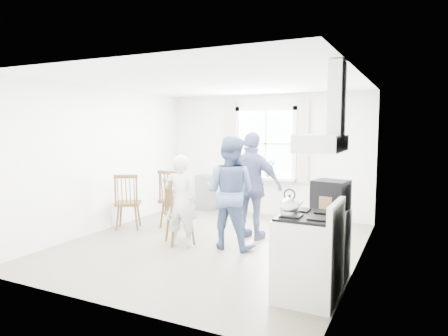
# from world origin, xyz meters

# --- Properties ---
(room_shell) EXTENTS (4.62, 5.12, 2.64)m
(room_shell) POSITION_xyz_m (0.00, 0.00, 1.30)
(room_shell) COLOR #79705D
(room_shell) RESTS_ON ground
(window_assembly) EXTENTS (1.88, 0.24, 1.70)m
(window_assembly) POSITION_xyz_m (0.00, 2.45, 1.46)
(window_assembly) COLOR white
(window_assembly) RESTS_ON room_shell
(range_hood) EXTENTS (0.45, 0.76, 0.94)m
(range_hood) POSITION_xyz_m (2.07, -1.35, 1.90)
(range_hood) COLOR white
(range_hood) RESTS_ON room_shell
(shelf_unit) EXTENTS (0.40, 0.30, 0.80)m
(shelf_unit) POSITION_xyz_m (-1.40, 2.33, 0.40)
(shelf_unit) COLOR slate
(shelf_unit) RESTS_ON ground
(gas_stove) EXTENTS (0.68, 0.76, 1.12)m
(gas_stove) POSITION_xyz_m (1.91, -1.35, 0.48)
(gas_stove) COLOR white
(gas_stove) RESTS_ON ground
(kettle) EXTENTS (0.21, 0.21, 0.30)m
(kettle) POSITION_xyz_m (1.72, -1.50, 1.05)
(kettle) COLOR silver
(kettle) RESTS_ON gas_stove
(low_cabinet) EXTENTS (0.50, 0.55, 0.90)m
(low_cabinet) POSITION_xyz_m (1.98, -0.65, 0.45)
(low_cabinet) COLOR white
(low_cabinet) RESTS_ON ground
(stereo_stack) EXTENTS (0.46, 0.42, 0.36)m
(stereo_stack) POSITION_xyz_m (2.01, -0.69, 1.08)
(stereo_stack) COLOR black
(stereo_stack) RESTS_ON low_cabinet
(cardboard_box) EXTENTS (0.28, 0.20, 0.18)m
(cardboard_box) POSITION_xyz_m (2.05, -0.78, 0.99)
(cardboard_box) COLOR #9F744D
(cardboard_box) RESTS_ON low_cabinet
(windsor_chair_a) EXTENTS (0.49, 0.48, 1.11)m
(windsor_chair_a) POSITION_xyz_m (-1.17, 0.56, 0.68)
(windsor_chair_a) COLOR #4A3018
(windsor_chair_a) RESTS_ON ground
(windsor_chair_b) EXTENTS (0.63, 0.63, 1.08)m
(windsor_chair_b) POSITION_xyz_m (-0.60, -0.26, 0.66)
(windsor_chair_b) COLOR #4A3018
(windsor_chair_b) RESTS_ON ground
(windsor_chair_c) EXTENTS (0.60, 0.60, 1.05)m
(windsor_chair_c) POSITION_xyz_m (-1.84, 0.10, 0.64)
(windsor_chair_c) COLOR #4A3018
(windsor_chair_c) RESTS_ON ground
(person_left) EXTENTS (0.65, 0.65, 1.48)m
(person_left) POSITION_xyz_m (-0.39, -0.34, 0.74)
(person_left) COLOR silver
(person_left) RESTS_ON ground
(person_mid) EXTENTS (0.87, 0.87, 1.77)m
(person_mid) POSITION_xyz_m (0.32, -0.02, 0.88)
(person_mid) COLOR #4B618B
(person_mid) RESTS_ON ground
(person_right) EXTENTS (1.17, 1.17, 1.83)m
(person_right) POSITION_xyz_m (0.45, 0.59, 0.91)
(person_right) COLOR navy
(person_right) RESTS_ON ground
(potted_plant) EXTENTS (0.26, 0.26, 0.36)m
(potted_plant) POSITION_xyz_m (0.14, 2.36, 1.03)
(potted_plant) COLOR #2F6A2F
(potted_plant) RESTS_ON window_assembly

